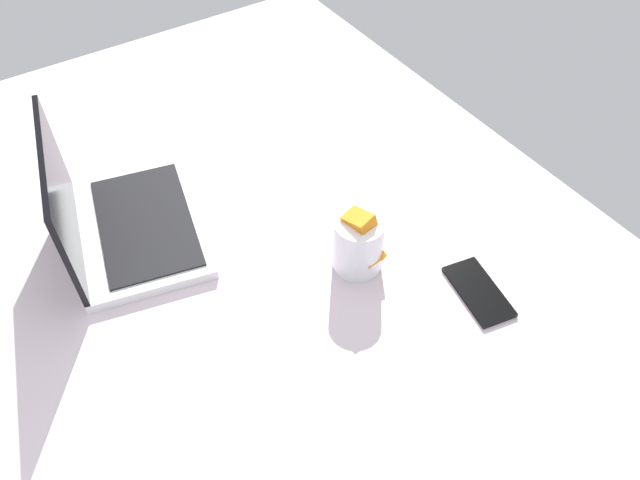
{
  "coord_description": "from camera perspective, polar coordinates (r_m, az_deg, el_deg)",
  "views": [
    {
      "loc": [
        -63.81,
        24.15,
        105.38
      ],
      "look_at": [
        -2.12,
        -16.11,
        24.0
      ],
      "focal_mm": 34.92,
      "sensor_mm": 36.0,
      "label": 1
    }
  ],
  "objects": [
    {
      "name": "snack_cup",
      "position": [
        1.1,
        3.6,
        -0.28
      ],
      "size": [
        9.22,
        9.0,
        13.24
      ],
      "color": "silver",
      "rests_on": "bed_mattress"
    },
    {
      "name": "bed_mattress",
      "position": [
        1.18,
        -7.18,
        -7.43
      ],
      "size": [
        180.0,
        140.0,
        18.0
      ],
      "primitive_type": "cube",
      "color": "silver",
      "rests_on": "ground"
    },
    {
      "name": "cell_phone",
      "position": [
        1.13,
        14.33,
        -4.59
      ],
      "size": [
        15.03,
        9.3,
        0.8
      ],
      "primitive_type": "cube",
      "rotation": [
        0.0,
        0.0,
        1.38
      ],
      "color": "black",
      "rests_on": "bed_mattress"
    },
    {
      "name": "laptop",
      "position": [
        1.21,
        -18.01,
        1.8
      ],
      "size": [
        37.29,
        29.77,
        23.0
      ],
      "rotation": [
        0.0,
        0.0,
        -0.22
      ],
      "color": "silver",
      "rests_on": "bed_mattress"
    }
  ]
}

